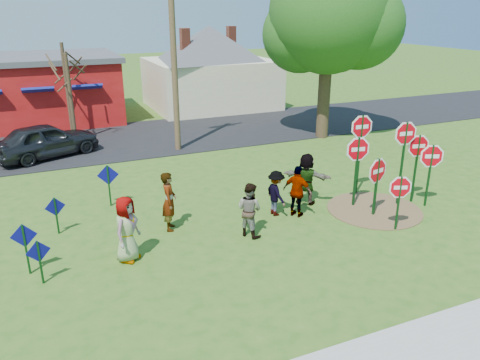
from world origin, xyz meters
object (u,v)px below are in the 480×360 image
(stop_sign_d, at_px, (418,152))
(suv, at_px, (46,140))
(person_a, at_px, (127,229))
(utility_pole, at_px, (173,50))
(stop_sign_b, at_px, (361,135))
(person_b, at_px, (169,201))
(stop_sign_c, at_px, (404,144))
(leafy_tree, at_px, (331,20))
(stop_sign_a, at_px, (400,192))

(stop_sign_d, distance_m, suv, 15.92)
(person_a, height_order, utility_pole, utility_pole)
(stop_sign_b, xyz_separation_m, stop_sign_d, (1.36, -1.41, -0.41))
(person_b, distance_m, suv, 9.99)
(stop_sign_d, bearing_deg, stop_sign_c, -168.64)
(stop_sign_c, distance_m, suv, 15.48)
(stop_sign_c, xyz_separation_m, person_a, (-9.44, -0.11, -1.27))
(suv, bearing_deg, person_a, 166.12)
(stop_sign_d, distance_m, person_b, 8.66)
(stop_sign_c, relative_size, leafy_tree, 0.34)
(stop_sign_d, xyz_separation_m, leafy_tree, (2.07, 8.82, 4.10))
(person_a, bearing_deg, utility_pole, 18.53)
(suv, xyz_separation_m, utility_pole, (5.86, -1.20, 3.90))
(stop_sign_c, distance_m, leafy_tree, 9.95)
(person_a, distance_m, utility_pole, 11.22)
(stop_sign_a, distance_m, utility_pole, 12.25)
(stop_sign_c, xyz_separation_m, leafy_tree, (2.70, 8.81, 3.75))
(stop_sign_b, xyz_separation_m, person_b, (-7.15, -0.11, -1.33))
(stop_sign_d, distance_m, leafy_tree, 9.94)
(person_b, bearing_deg, person_a, 149.97)
(stop_sign_b, bearing_deg, person_b, -172.69)
(stop_sign_a, height_order, stop_sign_c, stop_sign_c)
(person_a, xyz_separation_m, suv, (-1.61, 10.87, -0.10))
(stop_sign_b, distance_m, suv, 14.01)
(stop_sign_d, relative_size, utility_pole, 0.29)
(person_b, bearing_deg, suv, 36.70)
(stop_sign_d, height_order, leafy_tree, leafy_tree)
(person_a, relative_size, suv, 0.40)
(suv, height_order, utility_pole, utility_pole)
(leafy_tree, bearing_deg, person_b, -144.57)
(stop_sign_d, xyz_separation_m, person_b, (-8.51, 1.30, -0.92))
(leafy_tree, bearing_deg, stop_sign_a, -111.76)
(stop_sign_a, distance_m, leafy_tree, 12.13)
(stop_sign_d, height_order, utility_pole, utility_pole)
(stop_sign_a, relative_size, stop_sign_d, 0.73)
(stop_sign_c, relative_size, stop_sign_d, 1.20)
(person_b, bearing_deg, stop_sign_c, -81.08)
(person_b, distance_m, utility_pole, 9.49)
(stop_sign_d, bearing_deg, person_a, -167.05)
(stop_sign_c, bearing_deg, leafy_tree, 80.55)
(leafy_tree, bearing_deg, utility_pole, 174.61)
(stop_sign_a, relative_size, person_a, 1.02)
(person_b, xyz_separation_m, suv, (-3.17, 9.47, -0.11))
(stop_sign_b, bearing_deg, leafy_tree, 71.57)
(person_b, relative_size, suv, 0.41)
(utility_pole, height_order, leafy_tree, leafy_tree)
(person_b, height_order, leafy_tree, leafy_tree)
(stop_sign_a, xyz_separation_m, stop_sign_b, (0.72, 2.99, 0.98))
(stop_sign_c, height_order, stop_sign_d, stop_sign_c)
(stop_sign_a, distance_m, stop_sign_b, 3.23)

